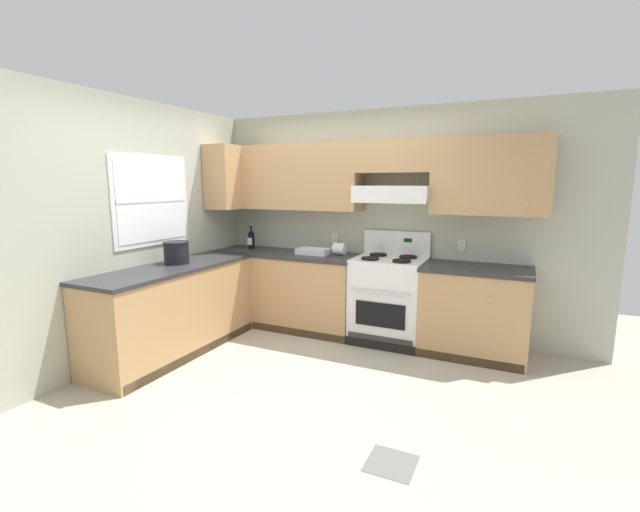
% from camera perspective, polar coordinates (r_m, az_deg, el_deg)
% --- Properties ---
extents(ground_plane, '(7.04, 7.04, 0.00)m').
position_cam_1_polar(ground_plane, '(4.13, -5.28, -15.25)').
color(ground_plane, '#B2AA99').
extents(floor_accent_tile, '(0.30, 0.30, 0.01)m').
position_cam_1_polar(floor_accent_tile, '(3.03, 9.35, -25.34)').
color(floor_accent_tile, slate).
rests_on(floor_accent_tile, ground_plane).
extents(wall_back, '(4.68, 0.57, 2.55)m').
position_cam_1_polar(wall_back, '(4.99, 7.55, 6.60)').
color(wall_back, '#B7BAA3').
rests_on(wall_back, ground_plane).
extents(wall_left, '(0.47, 4.00, 2.55)m').
position_cam_1_polar(wall_left, '(4.94, -20.31, 4.48)').
color(wall_left, '#B7BAA3').
rests_on(wall_left, ground_plane).
extents(counter_back_run, '(3.60, 0.65, 0.91)m').
position_cam_1_polar(counter_back_run, '(4.97, 3.52, -5.38)').
color(counter_back_run, tan).
rests_on(counter_back_run, ground_plane).
extents(counter_left_run, '(0.63, 1.91, 0.91)m').
position_cam_1_polar(counter_left_run, '(4.69, -18.70, -6.77)').
color(counter_left_run, tan).
rests_on(counter_left_run, ground_plane).
extents(stove, '(0.76, 0.62, 1.20)m').
position_cam_1_polar(stove, '(4.82, 9.01, -5.62)').
color(stove, white).
rests_on(stove, ground_plane).
extents(wine_bottle, '(0.08, 0.08, 0.32)m').
position_cam_1_polar(wine_bottle, '(5.55, -9.03, 2.27)').
color(wine_bottle, black).
rests_on(wine_bottle, counter_back_run).
extents(bowl, '(0.38, 0.21, 0.07)m').
position_cam_1_polar(bowl, '(5.05, -0.91, 0.49)').
color(bowl, silver).
rests_on(bowl, counter_back_run).
extents(bucket, '(0.26, 0.26, 0.23)m').
position_cam_1_polar(bucket, '(4.69, -18.41, 0.51)').
color(bucket, black).
rests_on(bucket, counter_left_run).
extents(paper_towel_roll, '(0.14, 0.14, 0.14)m').
position_cam_1_polar(paper_towel_roll, '(5.02, 2.60, 0.95)').
color(paper_towel_roll, white).
rests_on(paper_towel_roll, counter_back_run).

